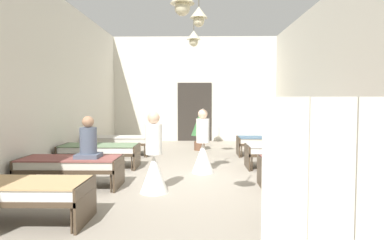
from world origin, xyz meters
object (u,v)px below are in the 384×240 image
Objects in this scene: patient_seated_secondary at (88,142)px; bed_left_row_3 at (118,141)px; potted_plant at (199,127)px; privacy_screen at (331,192)px; bed_right_row_0 at (359,193)px; bed_right_row_2 at (285,151)px; nurse_near_aisle at (203,150)px; bed_right_row_3 at (269,141)px; nurse_mid_aisle at (154,164)px; patient_seated_primary at (293,143)px; bed_left_row_0 at (18,191)px; bed_left_row_1 at (71,165)px; bed_right_row_1 at (311,165)px; bed_left_row_2 at (100,150)px.

bed_left_row_3 is at bearing 95.26° from patient_seated_secondary.
privacy_screen is at bearing -82.07° from potted_plant.
bed_right_row_0 is 1.00× the size of bed_right_row_2.
nurse_near_aisle is at bearing -88.91° from potted_plant.
bed_right_row_0 is at bearing -72.80° from potted_plant.
potted_plant is (-2.10, 1.09, 0.34)m from bed_right_row_3.
nurse_mid_aisle reaches higher than patient_seated_secondary.
nurse_near_aisle reaches higher than patient_seated_primary.
nurse_mid_aisle reaches higher than bed_left_row_0.
bed_left_row_1 is 1.00× the size of bed_right_row_1.
patient_seated_primary is (2.59, 0.34, 0.34)m from nurse_mid_aisle.
bed_left_row_0 is 1.28× the size of nurse_near_aisle.
bed_left_row_3 is at bearing 90.00° from bed_left_row_2.
privacy_screen is at bearing -100.11° from patient_seated_primary.
bed_right_row_1 is 1.28× the size of nurse_mid_aisle.
nurse_near_aisle is 1.00× the size of nurse_mid_aisle.
nurse_near_aisle is 2.61m from patient_seated_secondary.
bed_right_row_1 is 1.00× the size of bed_left_row_3.
bed_right_row_2 is at bearing -22.49° from bed_left_row_3.
bed_right_row_3 is (4.59, 1.90, 0.00)m from bed_left_row_2.
nurse_near_aisle is (-2.03, 1.35, 0.09)m from bed_right_row_1.
privacy_screen is (3.64, -5.27, 0.41)m from bed_left_row_2.
bed_right_row_2 is 1.28× the size of nurse_near_aisle.
patient_seated_secondary is (0.35, 1.90, 0.43)m from bed_left_row_0.
bed_left_row_3 is at bearing 90.00° from bed_left_row_1.
bed_left_row_0 is at bearing 131.88° from nurse_near_aisle.
bed_right_row_0 is 1.28× the size of nurse_mid_aisle.
bed_right_row_1 is 1.12× the size of privacy_screen.
nurse_mid_aisle is at bearing -99.09° from potted_plant.
bed_right_row_2 is 1.52× the size of potted_plant.
bed_left_row_1 is at bearing 90.00° from bed_left_row_0.
nurse_near_aisle is at bearing 122.03° from bed_right_row_0.
bed_right_row_1 is at bearing 91.22° from privacy_screen.
bed_left_row_3 is at bearing 133.83° from privacy_screen.
bed_right_row_1 is 5.96m from bed_left_row_3.
bed_left_row_2 is 1.00× the size of bed_left_row_3.
privacy_screen is (3.64, -1.47, 0.41)m from bed_left_row_0.
bed_right_row_0 is 1.00× the size of bed_right_row_1.
nurse_mid_aisle is (-2.94, 1.56, 0.09)m from bed_right_row_0.
privacy_screen is (1.08, -4.73, 0.32)m from nurse_near_aisle.
patient_seated_secondary is 5.34m from potted_plant.
bed_right_row_0 is 2.38× the size of patient_seated_primary.
potted_plant reaches higher than bed_left_row_1.
bed_right_row_3 is at bearing 90.00° from bed_right_row_0.
patient_seated_primary is (4.24, 1.89, 0.43)m from bed_left_row_0.
patient_seated_primary is at bearing -134.69° from nurse_mid_aisle.
patient_seated_secondary reaches higher than bed_right_row_2.
nurse_near_aisle reaches higher than bed_right_row_1.
bed_right_row_2 is 2.11m from nurse_near_aisle.
privacy_screen reaches higher than potted_plant.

